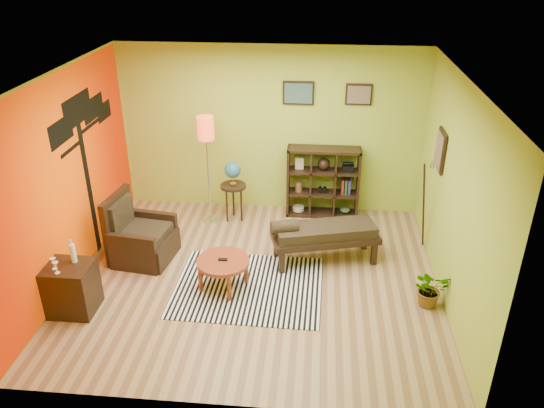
# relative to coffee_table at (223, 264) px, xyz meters

# --- Properties ---
(ground) EXTENTS (5.00, 5.00, 0.00)m
(ground) POSITION_rel_coffee_table_xyz_m (0.40, 0.24, -0.38)
(ground) COLOR #A67F56
(ground) RESTS_ON ground
(room_shell) EXTENTS (5.04, 4.54, 2.82)m
(room_shell) POSITION_rel_coffee_table_xyz_m (0.30, 0.25, 1.43)
(room_shell) COLOR #A0B837
(room_shell) RESTS_ON ground
(zebra_rug) EXTENTS (2.02, 1.65, 0.01)m
(zebra_rug) POSITION_rel_coffee_table_xyz_m (0.33, 0.03, -0.37)
(zebra_rug) COLOR white
(zebra_rug) RESTS_ON ground
(coffee_table) EXTENTS (0.71, 0.71, 0.46)m
(coffee_table) POSITION_rel_coffee_table_xyz_m (0.00, 0.00, 0.00)
(coffee_table) COLOR maroon
(coffee_table) RESTS_ON ground
(armchair) EXTENTS (0.92, 0.93, 1.00)m
(armchair) POSITION_rel_coffee_table_xyz_m (-1.35, 0.64, -0.07)
(armchair) COLOR black
(armchair) RESTS_ON ground
(side_cabinet) EXTENTS (0.56, 0.51, 0.98)m
(side_cabinet) POSITION_rel_coffee_table_xyz_m (-1.80, -0.65, -0.04)
(side_cabinet) COLOR black
(side_cabinet) RESTS_ON ground
(floor_lamp) EXTENTS (0.27, 0.27, 1.81)m
(floor_lamp) POSITION_rel_coffee_table_xyz_m (-0.55, 1.85, 1.09)
(floor_lamp) COLOR silver
(floor_lamp) RESTS_ON ground
(globe_table) EXTENTS (0.42, 0.42, 1.03)m
(globe_table) POSITION_rel_coffee_table_xyz_m (-0.17, 1.95, 0.41)
(globe_table) COLOR black
(globe_table) RESTS_ON ground
(cube_shelf) EXTENTS (1.20, 0.35, 1.20)m
(cube_shelf) POSITION_rel_coffee_table_xyz_m (1.31, 2.27, 0.23)
(cube_shelf) COLOR black
(cube_shelf) RESTS_ON ground
(bench) EXTENTS (1.62, 0.92, 0.71)m
(bench) POSITION_rel_coffee_table_xyz_m (1.31, 0.80, 0.08)
(bench) COLOR black
(bench) RESTS_ON ground
(potted_plant) EXTENTS (0.55, 0.59, 0.39)m
(potted_plant) POSITION_rel_coffee_table_xyz_m (2.70, -0.13, -0.18)
(potted_plant) COLOR #26661E
(potted_plant) RESTS_ON ground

